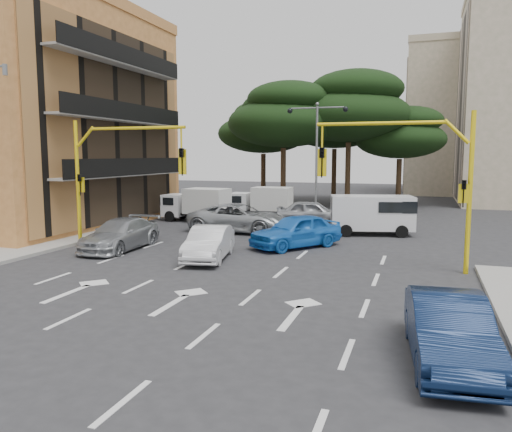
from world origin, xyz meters
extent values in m
plane|color=#28282B|center=(0.00, 0.00, 0.00)|extent=(120.00, 120.00, 0.00)
cube|color=gray|center=(0.00, 16.00, 0.07)|extent=(1.40, 6.00, 0.15)
cube|color=#AD6A36|center=(-18.00, 8.00, 6.50)|extent=(15.00, 16.00, 13.00)
cube|color=black|center=(-10.44, 8.00, 6.00)|extent=(0.12, 14.72, 11.20)
cube|color=#AD6A36|center=(-18.00, 8.00, 13.35)|extent=(15.15, 16.15, 0.70)
cube|color=black|center=(9.94, 32.00, 8.50)|extent=(0.12, 11.04, 16.20)
cube|color=tan|center=(13.00, 44.00, 8.00)|extent=(16.00, 12.00, 16.00)
cube|color=black|center=(4.94, 44.00, 7.50)|extent=(0.12, 11.04, 14.20)
cube|color=tan|center=(13.00, 44.00, 16.35)|extent=(16.15, 12.15, 0.70)
cylinder|color=#382616|center=(-4.00, 22.00, 2.48)|extent=(0.44, 0.44, 4.95)
ellipsoid|color=black|center=(-4.00, 22.00, 6.93)|extent=(9.15, 9.15, 3.87)
ellipsoid|color=black|center=(-3.40, 21.60, 8.80)|extent=(6.86, 6.86, 2.86)
ellipsoid|color=black|center=(-4.50, 22.30, 8.25)|extent=(6.07, 6.07, 2.64)
cylinder|color=#382616|center=(1.00, 24.00, 2.70)|extent=(0.44, 0.44, 5.40)
ellipsoid|color=black|center=(1.00, 24.00, 7.56)|extent=(9.98, 9.98, 4.22)
ellipsoid|color=black|center=(1.60, 23.60, 9.60)|extent=(7.49, 7.49, 3.12)
ellipsoid|color=black|center=(0.50, 24.30, 9.00)|extent=(6.62, 6.62, 2.88)
cylinder|color=#382616|center=(-7.00, 26.00, 2.25)|extent=(0.44, 0.44, 4.50)
ellipsoid|color=black|center=(-7.00, 26.00, 6.30)|extent=(8.32, 8.32, 3.52)
ellipsoid|color=black|center=(-6.40, 25.60, 8.00)|extent=(6.24, 6.24, 2.60)
ellipsoid|color=black|center=(-7.50, 26.30, 7.50)|extent=(5.52, 5.52, 2.40)
cylinder|color=#382616|center=(5.00, 26.00, 2.02)|extent=(0.44, 0.44, 4.05)
ellipsoid|color=black|center=(5.00, 26.00, 5.67)|extent=(7.49, 7.49, 3.17)
ellipsoid|color=black|center=(5.60, 25.60, 7.20)|extent=(5.62, 5.62, 2.34)
ellipsoid|color=black|center=(4.50, 26.30, 6.75)|extent=(4.97, 4.97, 2.16)
cylinder|color=#382616|center=(-1.00, 29.00, 2.48)|extent=(0.44, 0.44, 4.95)
ellipsoid|color=black|center=(-1.00, 29.00, 6.93)|extent=(9.15, 9.15, 3.87)
ellipsoid|color=black|center=(-0.40, 28.60, 8.80)|extent=(6.86, 6.86, 2.86)
ellipsoid|color=black|center=(-1.50, 29.30, 8.25)|extent=(6.07, 6.07, 2.64)
cylinder|color=yellow|center=(8.60, 2.00, 3.00)|extent=(0.18, 0.18, 6.00)
cylinder|color=yellow|center=(8.05, 2.00, 5.25)|extent=(0.95, 0.14, 0.95)
cylinder|color=yellow|center=(5.30, 2.00, 5.60)|extent=(4.80, 0.14, 0.14)
cylinder|color=yellow|center=(3.10, 2.00, 5.15)|extent=(0.08, 0.08, 0.90)
imported|color=black|center=(3.10, 2.00, 4.10)|extent=(0.20, 0.24, 1.20)
cube|color=yellow|center=(3.10, 2.08, 4.10)|extent=(0.36, 0.06, 1.10)
imported|color=black|center=(8.38, 1.85, 3.00)|extent=(0.16, 0.20, 1.00)
cube|color=yellow|center=(8.38, 1.95, 3.00)|extent=(0.35, 0.08, 0.70)
cylinder|color=yellow|center=(-8.60, 2.00, 3.00)|extent=(0.18, 0.18, 6.00)
cylinder|color=yellow|center=(-8.05, 2.00, 5.25)|extent=(0.95, 0.14, 0.95)
cylinder|color=yellow|center=(-5.30, 2.00, 5.60)|extent=(4.80, 0.14, 0.14)
cylinder|color=yellow|center=(-3.10, 2.00, 5.15)|extent=(0.08, 0.08, 0.90)
imported|color=black|center=(-3.10, 2.00, 4.10)|extent=(0.20, 0.24, 1.20)
cube|color=yellow|center=(-3.10, 2.08, 4.10)|extent=(0.36, 0.06, 1.10)
imported|color=black|center=(-8.38, 1.85, 3.00)|extent=(0.16, 0.20, 1.00)
cube|color=yellow|center=(-8.38, 1.95, 3.00)|extent=(0.35, 0.08, 0.70)
cylinder|color=slate|center=(-9.60, -1.00, 7.90)|extent=(0.20, 0.20, 0.45)
cylinder|color=slate|center=(0.00, 16.00, 3.90)|extent=(0.16, 0.16, 7.50)
cylinder|color=slate|center=(-0.90, 16.00, 7.55)|extent=(1.80, 0.10, 0.10)
sphere|color=black|center=(-1.90, 16.00, 7.40)|extent=(0.36, 0.36, 0.36)
cylinder|color=slate|center=(0.90, 16.00, 7.55)|extent=(1.80, 0.10, 0.10)
sphere|color=black|center=(1.90, 16.00, 7.40)|extent=(0.36, 0.36, 0.36)
sphere|color=slate|center=(0.00, 16.00, 7.80)|extent=(0.24, 0.24, 0.24)
imported|color=silver|center=(-1.52, 1.29, 0.70)|extent=(2.28, 4.45, 1.40)
imported|color=blue|center=(1.30, 5.14, 0.80)|extent=(4.31, 4.89, 1.60)
imported|color=#9B9EA3|center=(-6.38, 2.05, 0.71)|extent=(2.09, 4.95, 1.42)
imported|color=#A4A8AC|center=(-2.92, 8.75, 0.81)|extent=(5.84, 2.74, 1.62)
imported|color=#A7AAB0|center=(0.41, 13.00, 0.77)|extent=(4.73, 2.35, 1.55)
imported|color=#0B1939|center=(7.60, -6.81, 0.72)|extent=(1.98, 4.53, 1.45)
camera|label=1|loc=(6.96, -17.76, 4.42)|focal=35.00mm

